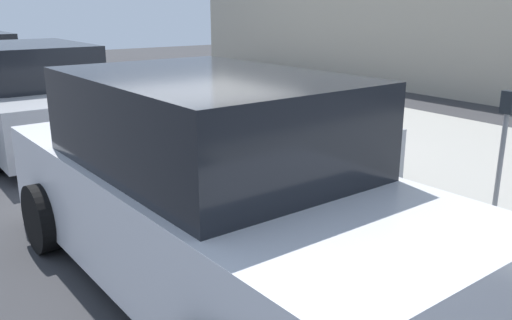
{
  "coord_description": "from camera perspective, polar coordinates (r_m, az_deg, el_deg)",
  "views": [
    {
      "loc": [
        -7.01,
        3.87,
        2.19
      ],
      "look_at": [
        -2.15,
        0.43,
        0.45
      ],
      "focal_mm": 37.3,
      "sensor_mm": 36.0,
      "label": 1
    }
  ],
  "objects": [
    {
      "name": "suitcase_navy_5",
      "position": [
        8.12,
        0.18,
        4.39
      ],
      "size": [
        0.4,
        0.25,
        1.07
      ],
      "color": "navy",
      "rests_on": "sidewalk_curb"
    },
    {
      "name": "suitcase_teal_1",
      "position": [
        6.69,
        10.4,
        1.04
      ],
      "size": [
        0.44,
        0.27,
        0.89
      ],
      "color": "#0F606B",
      "rests_on": "sidewalk_curb"
    },
    {
      "name": "parked_car_white_0",
      "position": [
        4.21,
        -5.13,
        -3.2
      ],
      "size": [
        4.65,
        2.15,
        1.71
      ],
      "color": "silver",
      "rests_on": "ground_plane"
    },
    {
      "name": "sidewalk_curb",
      "position": [
        9.71,
        6.8,
        3.53
      ],
      "size": [
        18.0,
        5.0,
        0.14
      ],
      "primitive_type": "cube",
      "color": "#9E9B93",
      "rests_on": "ground_plane"
    },
    {
      "name": "suitcase_silver_0",
      "position": [
        6.39,
        13.71,
        0.35
      ],
      "size": [
        0.39,
        0.23,
        0.76
      ],
      "color": "#9EA0A8",
      "rests_on": "sidewalk_curb"
    },
    {
      "name": "bollard_post",
      "position": [
        9.46,
        -6.44,
        5.99
      ],
      "size": [
        0.13,
        0.13,
        0.76
      ],
      "primitive_type": "cylinder",
      "color": "brown",
      "rests_on": "sidewalk_curb"
    },
    {
      "name": "suitcase_olive_4",
      "position": [
        7.78,
        2.29,
        3.81
      ],
      "size": [
        0.37,
        0.22,
        1.08
      ],
      "color": "#59601E",
      "rests_on": "sidewalk_curb"
    },
    {
      "name": "ground_plane",
      "position": [
        8.3,
        -6.17,
        0.86
      ],
      "size": [
        40.0,
        40.0,
        0.0
      ],
      "primitive_type": "plane",
      "color": "#333335"
    },
    {
      "name": "fire_hydrant",
      "position": [
        8.86,
        -3.14,
        5.63
      ],
      "size": [
        0.39,
        0.21,
        0.8
      ],
      "color": "#D89E0C",
      "rests_on": "sidewalk_curb"
    },
    {
      "name": "parked_car_silver_1",
      "position": [
        9.51,
        -23.03,
        6.28
      ],
      "size": [
        4.81,
        2.17,
        1.6
      ],
      "color": "#B2B5BA",
      "rests_on": "ground_plane"
    },
    {
      "name": "suitcase_maroon_3",
      "position": [
        7.38,
        4.5,
        2.76
      ],
      "size": [
        0.49,
        0.24,
        0.94
      ],
      "color": "maroon",
      "rests_on": "sidewalk_curb"
    },
    {
      "name": "parking_meter",
      "position": [
        5.72,
        25.04,
        2.34
      ],
      "size": [
        0.12,
        0.09,
        1.27
      ],
      "color": "slate",
      "rests_on": "sidewalk_curb"
    },
    {
      "name": "suitcase_red_2",
      "position": [
        7.07,
        7.69,
        1.65
      ],
      "size": [
        0.4,
        0.26,
        0.84
      ],
      "color": "red",
      "rests_on": "sidewalk_curb"
    }
  ]
}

